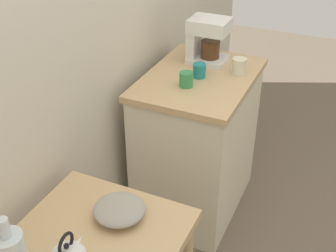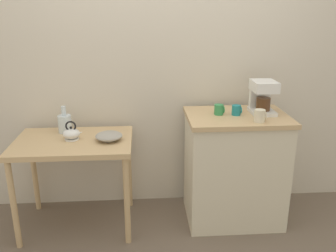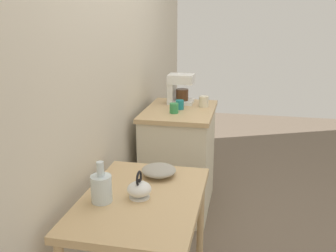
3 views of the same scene
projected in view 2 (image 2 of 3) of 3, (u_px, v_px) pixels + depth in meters
The scene contains 11 objects.
ground_plane at pixel (166, 218), 3.11m from camera, with size 8.00×8.00×0.00m, color #6B5B4C.
back_wall at pixel (174, 46), 3.03m from camera, with size 4.40×0.10×2.80m, color beige.
wooden_table at pixel (74, 151), 2.82m from camera, with size 0.89×0.62×0.74m.
kitchen_counter at pixel (234, 168), 2.99m from camera, with size 0.79×0.57×0.91m.
bowl_stoneware at pixel (109, 136), 2.77m from camera, with size 0.20×0.20×0.06m.
teakettle at pixel (72, 134), 2.78m from camera, with size 0.16×0.13×0.15m.
glass_carafe_vase at pixel (65, 123), 2.93m from camera, with size 0.11×0.11×0.22m.
coffee_maker at pixel (262, 95), 2.86m from camera, with size 0.18×0.22×0.26m.
mug_small_cream at pixel (260, 116), 2.66m from camera, with size 0.09×0.08×0.09m.
mug_tall_green at pixel (219, 110), 2.84m from camera, with size 0.08×0.07×0.08m.
mug_dark_teal at pixel (237, 110), 2.83m from camera, with size 0.08×0.07×0.08m.
Camera 2 is at (-0.18, -2.70, 1.72)m, focal length 38.99 mm.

